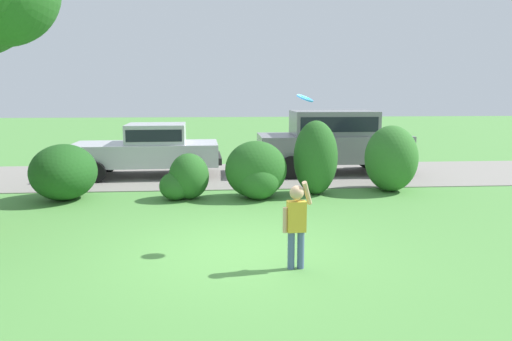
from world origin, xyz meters
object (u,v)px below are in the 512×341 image
(parked_sedan, at_px, (149,148))
(frisbee, at_px, (305,98))
(parked_suv, at_px, (333,139))
(child_thrower, at_px, (296,220))

(parked_sedan, bearing_deg, frisbee, -62.95)
(parked_suv, bearing_deg, child_thrower, -106.73)
(parked_sedan, xyz_separation_m, parked_suv, (5.52, 0.09, 0.23))
(parked_suv, distance_m, frisbee, 7.25)
(parked_suv, relative_size, child_thrower, 3.65)
(frisbee, bearing_deg, child_thrower, -104.74)
(parked_suv, height_order, child_thrower, parked_suv)
(parked_sedan, distance_m, child_thrower, 8.44)
(parked_sedan, bearing_deg, child_thrower, -68.13)
(parked_sedan, relative_size, frisbee, 15.44)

